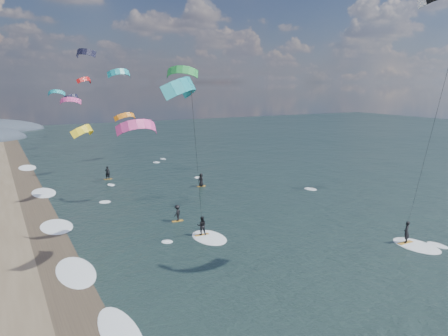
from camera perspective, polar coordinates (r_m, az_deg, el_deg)
name	(u,v)px	position (r m, az deg, el deg)	size (l,w,h in m)	color
wet_sand_strip	(76,306)	(28.48, -18.75, -16.74)	(3.00, 240.00, 0.00)	#382D23
kitesurfer_near_b	(197,139)	(31.48, -3.61, 3.75)	(6.92, 9.21, 14.00)	#BE8021
far_kitesurfers	(167,189)	(51.02, -7.44, -2.80)	(10.60, 22.50, 1.82)	#BE8021
bg_kite_field	(95,93)	(71.30, -16.48, 9.37)	(14.64, 76.21, 10.66)	#D83F8C
shoreline_surf	(82,272)	(32.89, -18.06, -12.81)	(2.40, 79.40, 0.11)	white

